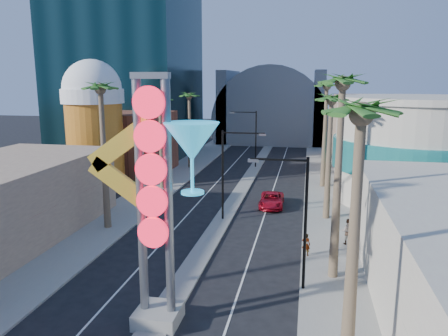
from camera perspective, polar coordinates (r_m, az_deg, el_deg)
sidewalk_west at (r=55.26m, az=-6.85°, el=-1.32°), size 5.00×100.00×0.15m
sidewalk_east at (r=52.75m, az=13.23°, el=-2.16°), size 5.00×100.00×0.15m
median at (r=56.08m, az=3.39°, el=-1.07°), size 1.60×84.00×0.15m
brick_filler_west at (r=59.58m, az=-12.03°, el=3.28°), size 10.00×10.00×8.00m
filler_east at (r=65.29m, az=18.75°, el=4.50°), size 10.00×20.00×10.00m
beer_mug at (r=52.39m, az=-16.62°, el=6.19°), size 7.00×7.00×14.50m
turquoise_building at (r=48.04m, az=23.91°, el=2.13°), size 16.60×16.60×10.60m
canopy at (r=88.92m, az=6.36°, el=6.28°), size 22.00×16.00×22.00m
neon_sign at (r=20.84m, az=-7.05°, el=-2.24°), size 6.53×2.60×12.55m
streetlight_0 at (r=37.60m, az=0.64°, el=0.21°), size 3.79×0.25×8.00m
streetlight_1 at (r=61.21m, az=3.68°, el=4.54°), size 3.79×0.25×8.00m
streetlight_2 at (r=25.38m, az=9.58°, el=-5.61°), size 3.45×0.25×8.00m
palm_1 at (r=36.12m, az=-15.79°, el=8.83°), size 2.40×2.40×12.70m
palm_2 at (r=49.09m, az=-8.34°, el=8.14°), size 2.40×2.40×11.20m
palm_3 at (r=60.54m, az=-4.57°, el=8.83°), size 2.40×2.40×11.20m
palm_4 at (r=16.49m, az=17.39°, el=4.56°), size 2.40×2.40×12.20m
palm_5 at (r=26.36m, az=15.18°, el=9.02°), size 2.40×2.40×13.20m
palm_6 at (r=38.39m, az=13.84°, el=7.72°), size 2.40×2.40×11.70m
palm_7 at (r=50.33m, az=13.26°, el=9.57°), size 2.40×2.40×12.70m
red_pickup at (r=43.02m, az=6.24°, el=-4.17°), size 2.39×4.96×1.36m
pedestrian_a at (r=31.38m, az=10.66°, el=-9.77°), size 0.66×0.51×1.61m
pedestrian_b at (r=34.05m, az=15.85°, el=-7.98°), size 1.08×0.91×1.97m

